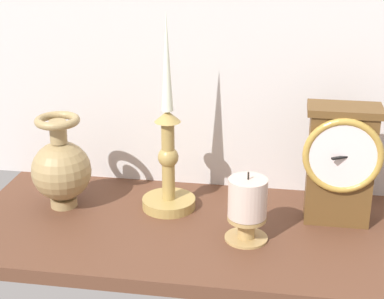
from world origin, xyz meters
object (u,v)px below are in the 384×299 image
at_px(mantel_clock, 340,163).
at_px(brass_vase_bulbous, 61,167).
at_px(candlestick_tall_left, 168,158).
at_px(pillar_candle_front, 247,206).

distance_m(mantel_clock, brass_vase_bulbous, 0.49).
bearing_deg(brass_vase_bulbous, candlestick_tall_left, 7.42).
bearing_deg(mantel_clock, pillar_candle_front, -148.52).
xyz_separation_m(mantel_clock, pillar_candle_front, (-0.15, -0.09, -0.05)).
height_order(mantel_clock, candlestick_tall_left, candlestick_tall_left).
bearing_deg(pillar_candle_front, candlestick_tall_left, 147.73).
relative_size(mantel_clock, pillar_candle_front, 1.73).
xyz_separation_m(candlestick_tall_left, brass_vase_bulbous, (-0.19, -0.02, -0.02)).
bearing_deg(candlestick_tall_left, brass_vase_bulbous, -172.58).
xyz_separation_m(mantel_clock, brass_vase_bulbous, (-0.49, -0.02, -0.03)).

